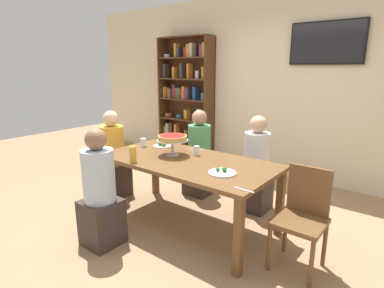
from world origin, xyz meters
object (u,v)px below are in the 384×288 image
Objects in this scene: water_glass_clear_near at (143,142)px; cutlery_fork_near at (197,150)px; diner_near_left at (100,196)px; cutlery_knife_near at (244,190)px; dining_table at (186,167)px; chair_head_east at (303,213)px; diner_head_west at (113,160)px; television at (327,43)px; beer_glass_amber_tall at (133,154)px; diner_far_left at (199,159)px; salad_plate_far_diner at (222,172)px; water_glass_clear_far at (197,151)px; deep_dish_pizza_stand at (172,139)px; diner_far_right at (256,170)px; salad_plate_near_diner at (162,145)px; bookshelf at (186,97)px.

water_glass_clear_near is 0.57× the size of cutlery_fork_near.
diner_near_left is 1.38m from cutlery_knife_near.
dining_table is 10.53× the size of cutlery_fork_near.
diner_head_west is at bearing 0.93° from chair_head_east.
beer_glass_amber_tall is (-1.09, -2.51, -1.18)m from television.
diner_far_left is at bearing 140.92° from cutlery_knife_near.
television reaches higher than diner_near_left.
chair_head_east reaches higher than salad_plate_far_diner.
water_glass_clear_near reaches higher than dining_table.
water_glass_clear_near is at bearing 5.00° from cutlery_fork_near.
chair_head_east is (1.63, 0.86, -0.01)m from diner_near_left.
beer_glass_amber_tall is 0.91× the size of cutlery_fork_near.
water_glass_clear_far is at bearing 93.32° from dining_table.
deep_dish_pizza_stand reaches higher than cutlery_knife_near.
television is 2.37m from water_glass_clear_far.
salad_plate_far_diner reaches higher than cutlery_knife_near.
diner_far_left is at bearing -87.58° from diner_far_right.
diner_far_left reaches higher than cutlery_knife_near.
deep_dish_pizza_stand is at bearing 0.33° from chair_head_east.
water_glass_clear_near is at bearing 127.25° from beer_glass_amber_tall.
salad_plate_near_diner reaches higher than salad_plate_far_diner.
beer_glass_amber_tall is 0.70m from water_glass_clear_far.
television reaches higher than salad_plate_near_diner.
diner_far_right is at bearing 29.45° from salad_plate_near_diner.
salad_plate_far_diner is at bearing -4.61° from diner_head_west.
diner_head_west is 5.20× the size of salad_plate_near_diner.
diner_near_left reaches higher than salad_plate_near_diner.
diner_far_left is 1.00× the size of diner_far_right.
cutlery_knife_near is at bearing -22.15° from dining_table.
bookshelf is at bearing 131.91° from water_glass_clear_far.
deep_dish_pizza_stand is at bearing 13.55° from diner_far_left.
beer_glass_amber_tall is at bearing -121.70° from water_glass_clear_far.
salad_plate_far_diner is (-0.18, -2.24, -1.25)m from television.
water_glass_clear_far is at bearing 107.69° from cutlery_fork_near.
diner_far_right is 6.39× the size of cutlery_fork_near.
dining_table is 0.92m from diner_far_right.
salad_plate_near_diner is 1.23× the size of cutlery_knife_near.
chair_head_east is at bearing -6.68° from water_glass_clear_far.
diner_head_west is 1.81m from salad_plate_far_diner.
diner_far_right is at bearing 92.42° from diner_far_left.
diner_head_west is (-1.67, -0.79, 0.00)m from diner_far_right.
water_glass_clear_near is at bearing -59.21° from diner_far_right.
diner_far_left is 6.39× the size of cutlery_knife_near.
diner_far_right is at bearing -26.80° from diner_near_left.
diner_near_left is at bearing -26.80° from diner_far_right.
diner_near_left is at bearing -43.80° from diner_head_west.
cutlery_knife_near is at bearing -31.86° from water_glass_clear_far.
beer_glass_amber_tall is 0.82m from cutlery_fork_near.
diner_far_left reaches higher than salad_plate_far_diner.
chair_head_east is at bearing 14.80° from salad_plate_far_diner.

